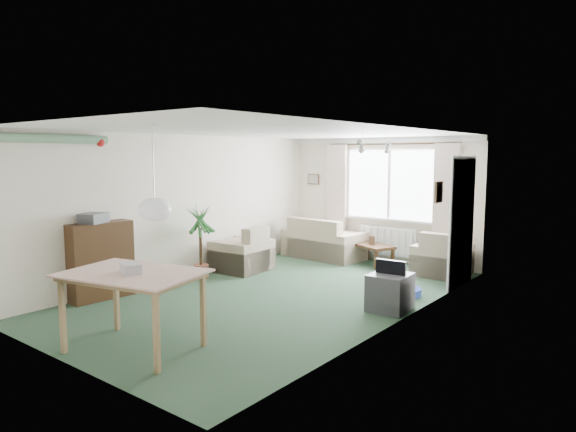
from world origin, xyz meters
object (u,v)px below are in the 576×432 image
Objects in this scene: armchair_corner at (442,253)px; coffee_table at (372,254)px; armchair_left at (242,248)px; dining_table at (134,312)px; bookshelf at (101,261)px; pet_bed at (402,291)px; tv_cube at (390,292)px; sofa at (324,238)px; houseplant at (200,242)px.

coffee_table is at bearing -1.90° from armchair_corner.
dining_table reaches higher than armchair_left.
coffee_table is 0.77× the size of bookshelf.
dining_table is (2.03, -0.89, -0.14)m from bookshelf.
pet_bed is at bearing 70.77° from dining_table.
pet_bed is at bearing 89.85° from armchair_corner.
tv_cube is at bearing -56.43° from coffee_table.
pet_bed is at bearing 44.21° from bookshelf.
pet_bed is at bearing 151.07° from sofa.
armchair_corner is at bearing 56.98° from bookshelf.
houseplant is at bearing -160.60° from pet_bed.
armchair_corner is 0.95× the size of armchair_left.
houseplant reaches higher than coffee_table.
armchair_corner is 5.48m from dining_table.
armchair_corner is 1.63m from pet_bed.
armchair_corner is 3.51m from armchair_left.
bookshelf is at bearing 156.42° from dining_table.
pet_bed is (3.14, 1.11, -0.56)m from houseplant.
armchair_left is at bearing 116.02° from dining_table.
coffee_table is 4.88m from bookshelf.
armchair_left is 1.65× the size of tv_cube.
sofa is at bearing 134.65° from tv_cube.
sofa reaches higher than armchair_corner.
sofa is 2.46m from armchair_corner.
armchair_left reaches higher than tv_cube.
armchair_corner is 1.57× the size of tv_cube.
armchair_corner is 1.00× the size of coffee_table.
tv_cube is (1.51, 2.94, -0.16)m from dining_table.
armchair_corner is at bearing -1.04° from coffee_table.
armchair_left is 1.62× the size of pet_bed.
armchair_corner reaches higher than tv_cube.
dining_table reaches higher than coffee_table.
houseplant is 0.94× the size of dining_table.
sofa is 4.55m from bookshelf.
pet_bed is (3.33, 2.85, -0.50)m from bookshelf.
tv_cube is (3.35, 0.31, -0.37)m from houseplant.
sofa is at bearing 160.98° from armchair_left.
tv_cube is at bearing 33.82° from bookshelf.
bookshelf reaches higher than coffee_table.
armchair_corner is at bearing 40.82° from houseplant.
bookshelf is at bearing 83.32° from sofa.
tv_cube reaches higher than pet_bed.
sofa is at bearing 82.89° from bookshelf.
pet_bed is at bearing 101.05° from tv_cube.
dining_table is at bearing 106.58° from sofa.
dining_table is at bearing -19.85° from bookshelf.
sofa is at bearing 76.28° from houseplant.
armchair_left is at bearing 79.89° from houseplant.
pet_bed is at bearing 19.40° from houseplant.
armchair_left is at bearing 167.20° from tv_cube.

